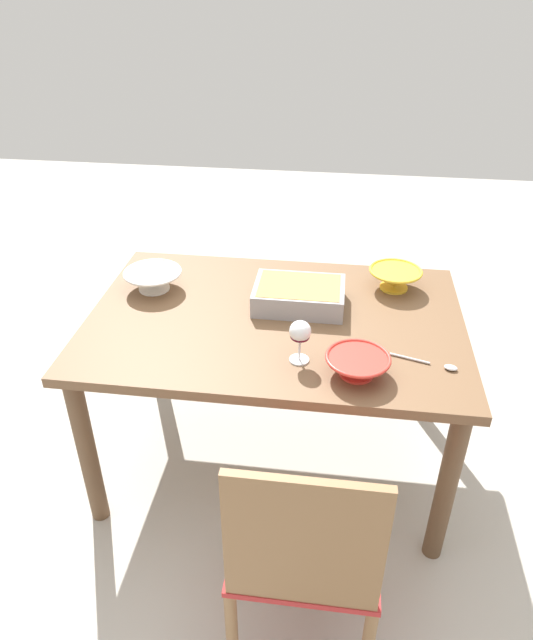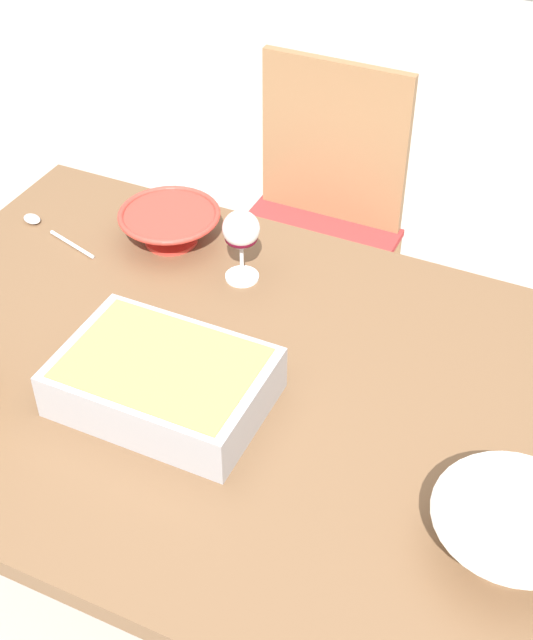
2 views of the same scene
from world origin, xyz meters
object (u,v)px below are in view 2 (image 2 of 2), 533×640
casserole_dish (163,380)px  serving_spoon (45,227)px  small_bowl (170,225)px  mixing_bowl (511,529)px  wine_glass (241,234)px  chair (316,222)px  dining_table (234,415)px

casserole_dish → serving_spoon: 0.60m
casserole_dish → small_bowl: (0.23, -0.42, -0.01)m
mixing_bowl → wine_glass: bearing=-33.3°
chair → serving_spoon: chair is taller
dining_table → chair: size_ratio=1.58×
small_bowl → serving_spoon: (0.27, 0.08, -0.03)m
dining_table → casserole_dish: size_ratio=4.08×
small_bowl → casserole_dish: bearing=118.5°
dining_table → casserole_dish: 0.19m
wine_glass → dining_table: bearing=113.0°
casserole_dish → wine_glass: bearing=-84.8°
dining_table → mixing_bowl: size_ratio=5.99×
dining_table → serving_spoon: size_ratio=6.38×
mixing_bowl → serving_spoon: bearing=-19.6°
dining_table → casserole_dish: (0.08, 0.10, 0.14)m
mixing_bowl → serving_spoon: 1.16m
casserole_dish → small_bowl: bearing=-61.5°
wine_glass → small_bowl: wine_glass is taller
wine_glass → small_bowl: 0.21m
casserole_dish → small_bowl: 0.47m
casserole_dish → dining_table: bearing=-129.9°
wine_glass → mixing_bowl: wine_glass is taller
wine_glass → casserole_dish: (-0.03, 0.36, -0.06)m
small_bowl → serving_spoon: size_ratio=0.96×
serving_spoon → chair: bearing=-123.0°
dining_table → chair: (0.18, -0.84, -0.14)m
dining_table → mixing_bowl: (-0.52, 0.15, 0.14)m
serving_spoon → mixing_bowl: bearing=160.4°
wine_glass → small_bowl: bearing=-15.0°
small_bowl → wine_glass: bearing=165.0°
dining_table → small_bowl: bearing=-46.2°
dining_table → serving_spoon: (0.57, -0.24, 0.10)m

